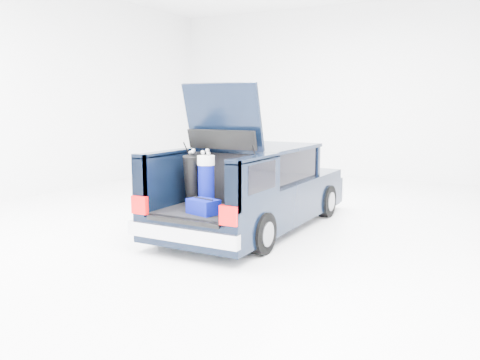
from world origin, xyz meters
The scene contains 6 objects.
ground centered at (0.00, 0.00, 0.00)m, with size 14.00×14.00×0.00m, color white.
car centered at (0.00, 0.11, 0.67)m, with size 1.87×4.65×2.47m.
red_suitcase centered at (0.31, -1.09, 0.85)m, with size 0.38×0.33×0.54m.
black_golf_bag centered at (-0.39, -1.31, 0.99)m, with size 0.31×0.39×0.88m.
blue_golf_bag centered at (-0.14, -1.32, 1.00)m, with size 0.34×0.34×0.89m.
blue_duffel centered at (0.09, -1.75, 0.71)m, with size 0.50×0.39×0.23m.
Camera 1 is at (3.96, -7.74, 2.16)m, focal length 38.00 mm.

